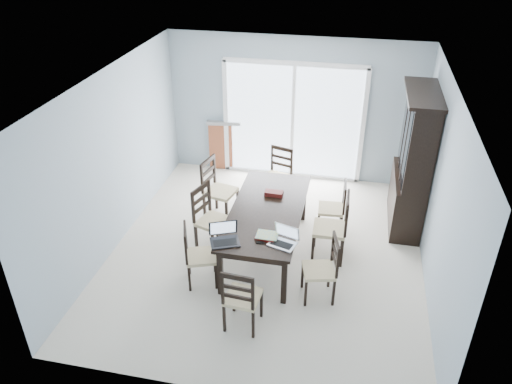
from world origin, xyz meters
TOP-DOWN VIEW (x-y plane):
  - floor at (0.00, 0.00)m, footprint 5.00×5.00m
  - ceiling at (0.00, 0.00)m, footprint 5.00×5.00m
  - back_wall at (0.00, 2.50)m, footprint 4.50×0.02m
  - wall_left at (-2.25, 0.00)m, footprint 0.02×5.00m
  - wall_right at (2.25, 0.00)m, footprint 0.02×5.00m
  - balcony at (0.00, 3.50)m, footprint 4.50×2.00m
  - railing at (0.00, 4.50)m, footprint 4.50×0.06m
  - dining_table at (0.00, 0.00)m, footprint 1.00×2.20m
  - china_hutch at (2.02, 1.25)m, footprint 0.50×1.38m
  - sliding_door at (0.00, 2.48)m, footprint 2.52×0.05m
  - chair_left_near at (-0.82, -0.84)m, footprint 0.51×0.50m
  - chair_left_mid at (-0.86, -0.03)m, footprint 0.57×0.56m
  - chair_left_far at (-1.00, 0.81)m, footprint 0.54×0.53m
  - chair_right_near at (0.92, -0.77)m, footprint 0.49×0.48m
  - chair_right_mid at (0.99, 0.09)m, footprint 0.48×0.46m
  - chair_right_far at (0.95, 0.75)m, footprint 0.42×0.41m
  - chair_end_near at (-0.01, -1.57)m, footprint 0.43×0.44m
  - chair_end_far at (-0.09, 1.58)m, footprint 0.51×0.52m
  - laptop_dark at (-0.37, -0.89)m, footprint 0.44×0.38m
  - laptop_silver at (0.35, -0.78)m, footprint 0.39×0.32m
  - book_stack at (0.12, -0.66)m, footprint 0.29×0.23m
  - cell_phone at (0.06, -0.80)m, footprint 0.11×0.06m
  - game_box at (0.03, 0.41)m, footprint 0.27×0.14m
  - hot_tub at (-0.80, 3.35)m, footprint 2.12×1.95m

SIDE VIEW (x-z plane):
  - balcony at x=0.00m, z-range -0.10..0.00m
  - floor at x=0.00m, z-range 0.00..0.00m
  - hot_tub at x=-0.80m, z-range 0.00..0.98m
  - chair_right_far at x=0.95m, z-range 0.03..1.05m
  - chair_left_near at x=-0.82m, z-range 0.03..1.06m
  - railing at x=0.00m, z-range 0.00..1.10m
  - chair_right_near at x=0.92m, z-range 0.03..1.08m
  - chair_end_near at x=-0.01m, z-range 0.03..1.10m
  - chair_end_far at x=-0.09m, z-range 0.03..1.12m
  - chair_left_mid at x=-0.86m, z-range 0.03..1.20m
  - chair_left_far at x=-1.00m, z-range 0.03..1.21m
  - chair_right_mid at x=0.99m, z-range 0.03..1.24m
  - dining_table at x=0.00m, z-range 0.30..1.05m
  - cell_phone at x=0.06m, z-range 0.75..0.76m
  - book_stack at x=0.12m, z-range 0.75..0.80m
  - game_box at x=0.03m, z-range 0.75..0.82m
  - laptop_silver at x=0.35m, z-range 0.69..0.92m
  - laptop_dark at x=-0.37m, z-range 0.69..0.94m
  - china_hutch at x=2.02m, z-range -0.03..2.17m
  - sliding_door at x=0.00m, z-range 0.00..2.18m
  - back_wall at x=0.00m, z-range 0.00..2.60m
  - wall_left at x=-2.25m, z-range 0.00..2.60m
  - wall_right at x=2.25m, z-range 0.00..2.60m
  - ceiling at x=0.00m, z-range 2.60..2.60m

